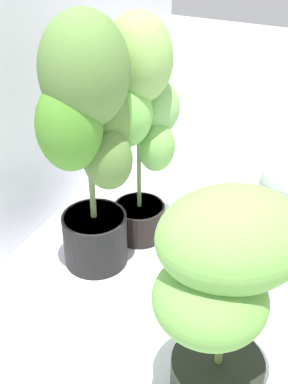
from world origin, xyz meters
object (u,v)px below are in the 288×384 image
(potted_plant_back_center, at_px, (89,127))
(potted_plant_back_right, at_px, (140,111))
(potted_plant_front_left, at_px, (223,289))
(floor_fan, at_px, (283,191))
(nutrient_bottle, at_px, (205,298))

(potted_plant_back_center, relative_size, potted_plant_back_right, 1.05)
(potted_plant_front_left, relative_size, potted_plant_back_center, 0.72)
(floor_fan, height_order, nutrient_bottle, floor_fan)
(floor_fan, bearing_deg, nutrient_bottle, -113.57)
(nutrient_bottle, bearing_deg, potted_plant_back_center, 75.70)
(potted_plant_back_right, height_order, nutrient_bottle, potted_plant_back_right)
(potted_plant_front_left, distance_m, nutrient_bottle, 0.46)
(nutrient_bottle, bearing_deg, floor_fan, -12.57)
(potted_plant_back_right, bearing_deg, floor_fan, -70.60)
(potted_plant_front_left, height_order, floor_fan, potted_plant_front_left)
(potted_plant_front_left, xyz_separation_m, nutrient_bottle, (0.29, 0.13, -0.34))
(potted_plant_back_right, height_order, floor_fan, potted_plant_back_right)
(potted_plant_front_left, bearing_deg, floor_fan, 0.30)
(potted_plant_front_left, xyz_separation_m, floor_fan, (0.84, 0.00, -0.19))
(potted_plant_front_left, xyz_separation_m, potted_plant_back_right, (0.65, 0.55, 0.13))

